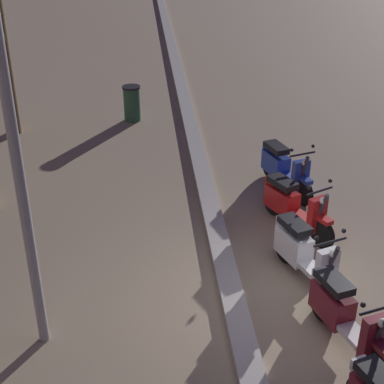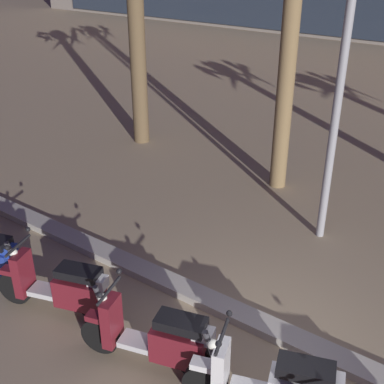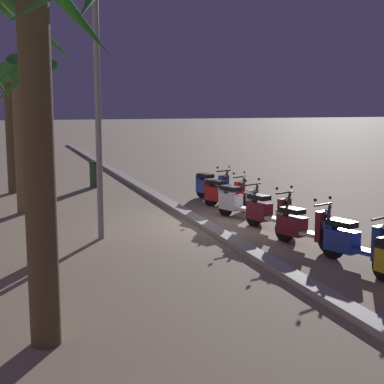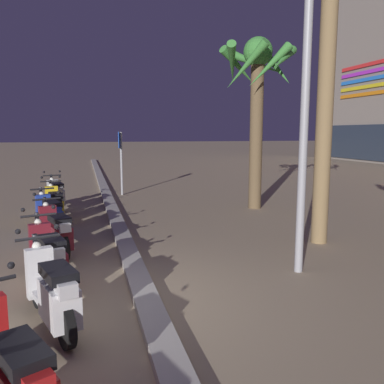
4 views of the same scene
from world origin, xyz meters
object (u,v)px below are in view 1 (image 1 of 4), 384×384
at_px(scooter_white_mid_centre, 303,253).
at_px(scooter_blue_second_in_line, 283,167).
at_px(scooter_maroon_lead_nearest, 344,314).
at_px(litter_bin, 132,103).
at_px(scooter_red_mid_rear, 292,205).
at_px(street_lamp, 0,55).

bearing_deg(scooter_white_mid_centre, scooter_blue_second_in_line, -7.54).
height_order(scooter_maroon_lead_nearest, litter_bin, scooter_maroon_lead_nearest).
bearing_deg(scooter_red_mid_rear, scooter_maroon_lead_nearest, 178.98).
relative_size(scooter_white_mid_centre, litter_bin, 1.82).
height_order(litter_bin, street_lamp, street_lamp).
bearing_deg(scooter_maroon_lead_nearest, scooter_red_mid_rear, -1.02).
height_order(scooter_blue_second_in_line, street_lamp, street_lamp).
distance_m(scooter_maroon_lead_nearest, scooter_red_mid_rear, 3.06).
height_order(scooter_blue_second_in_line, litter_bin, scooter_blue_second_in_line).
xyz_separation_m(scooter_maroon_lead_nearest, scooter_white_mid_centre, (1.50, 0.17, 0.01)).
relative_size(scooter_red_mid_rear, scooter_blue_second_in_line, 0.95).
bearing_deg(scooter_maroon_lead_nearest, scooter_blue_second_in_line, -3.06).
xyz_separation_m(scooter_white_mid_centre, street_lamp, (-1.10, 3.93, 3.51)).
relative_size(scooter_white_mid_centre, street_lamp, 0.27).
relative_size(scooter_white_mid_centre, scooter_blue_second_in_line, 0.96).
xyz_separation_m(scooter_white_mid_centre, scooter_blue_second_in_line, (3.13, -0.41, -0.01)).
relative_size(scooter_white_mid_centre, scooter_red_mid_rear, 1.01).
bearing_deg(scooter_white_mid_centre, scooter_maroon_lead_nearest, -173.65).
bearing_deg(litter_bin, street_lamp, 171.76).
relative_size(scooter_maroon_lead_nearest, litter_bin, 1.87).
bearing_deg(litter_bin, scooter_blue_second_in_line, -143.58).
bearing_deg(scooter_maroon_lead_nearest, litter_bin, 17.98).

